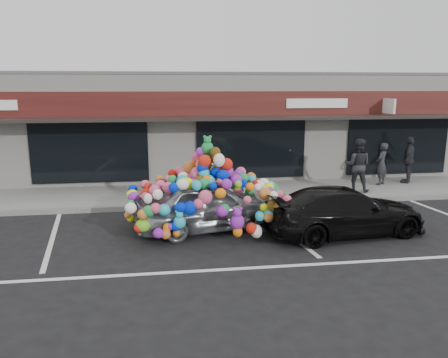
{
  "coord_description": "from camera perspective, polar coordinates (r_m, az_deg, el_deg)",
  "views": [
    {
      "loc": [
        -0.32,
        -10.84,
        3.82
      ],
      "look_at": [
        1.38,
        1.4,
        1.16
      ],
      "focal_mm": 35.0,
      "sensor_mm": 36.0,
      "label": 1
    }
  ],
  "objects": [
    {
      "name": "pedestrian_c",
      "position": [
        18.06,
        22.97,
        2.33
      ],
      "size": [
        1.08,
        1.0,
        1.78
      ],
      "primitive_type": "imported",
      "rotation": [
        0.0,
        0.0,
        4.02
      ],
      "color": "black",
      "rests_on": "sidewalk"
    },
    {
      "name": "pedestrian_b",
      "position": [
        15.97,
        17.02,
        1.75
      ],
      "size": [
        1.13,
        1.05,
        1.87
      ],
      "primitive_type": "imported",
      "rotation": [
        0.0,
        0.0,
        2.66
      ],
      "color": "black",
      "rests_on": "sidewalk"
    },
    {
      "name": "parking_stripe_mid",
      "position": [
        12.09,
        7.5,
        -6.37
      ],
      "size": [
        0.73,
        4.37,
        0.01
      ],
      "primitive_type": "cube",
      "rotation": [
        0.0,
        0.0,
        0.14
      ],
      "color": "silver",
      "rests_on": "ground"
    },
    {
      "name": "kerb",
      "position": [
        13.86,
        -6.32,
        -3.61
      ],
      "size": [
        26.0,
        0.18,
        0.16
      ],
      "primitive_type": "cube",
      "color": "slate",
      "rests_on": "ground"
    },
    {
      "name": "shop_building",
      "position": [
        19.35,
        -7.0,
        7.15
      ],
      "size": [
        24.0,
        7.2,
        4.31
      ],
      "color": "silver",
      "rests_on": "ground"
    },
    {
      "name": "pedestrian_a",
      "position": [
        17.35,
        19.89,
        1.87
      ],
      "size": [
        0.68,
        0.67,
        1.58
      ],
      "primitive_type": "imported",
      "rotation": [
        0.0,
        0.0,
        3.86
      ],
      "color": "black",
      "rests_on": "sidewalk"
    },
    {
      "name": "black_sedan",
      "position": [
        11.78,
        15.48,
        -4.06
      ],
      "size": [
        2.26,
        4.46,
        1.24
      ],
      "primitive_type": "imported",
      "rotation": [
        0.0,
        0.0,
        1.7
      ],
      "color": "black",
      "rests_on": "ground"
    },
    {
      "name": "parking_stripe_left",
      "position": [
        12.03,
        -21.51,
        -7.23
      ],
      "size": [
        0.73,
        4.37,
        0.01
      ],
      "primitive_type": "cube",
      "rotation": [
        0.0,
        0.0,
        0.14
      ],
      "color": "silver",
      "rests_on": "ground"
    },
    {
      "name": "lane_line",
      "position": [
        9.63,
        6.8,
        -11.29
      ],
      "size": [
        14.0,
        0.12,
        0.01
      ],
      "primitive_type": "cube",
      "color": "silver",
      "rests_on": "ground"
    },
    {
      "name": "toy_car",
      "position": [
        11.67,
        -1.94,
        -2.64
      ],
      "size": [
        2.93,
        4.56,
        2.48
      ],
      "rotation": [
        0.0,
        0.0,
        1.78
      ],
      "color": "#A9ADB4",
      "rests_on": "ground"
    },
    {
      "name": "ground",
      "position": [
        11.5,
        -5.93,
        -7.33
      ],
      "size": [
        90.0,
        90.0,
        0.0
      ],
      "primitive_type": "plane",
      "color": "black",
      "rests_on": "ground"
    },
    {
      "name": "sidewalk",
      "position": [
        15.31,
        -6.49,
        -2.1
      ],
      "size": [
        26.0,
        3.0,
        0.15
      ],
      "primitive_type": "cube",
      "color": "gray",
      "rests_on": "ground"
    }
  ]
}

